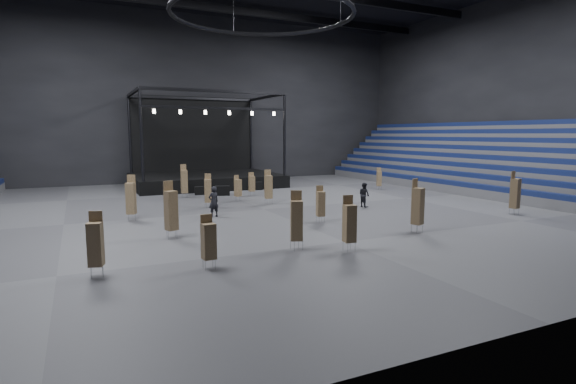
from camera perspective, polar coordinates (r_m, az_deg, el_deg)
name	(u,v)px	position (r m, az deg, el deg)	size (l,w,h in m)	color
floor	(264,209)	(31.29, -3.09, -2.21)	(50.00, 50.00, 0.00)	#424244
wall_back	(191,99)	(51.08, -12.23, 11.48)	(50.00, 0.20, 18.00)	black
wall_right	(519,92)	(46.58, 27.30, 11.25)	(0.20, 42.00, 18.00)	black
bleachers_right	(498,173)	(44.95, 25.14, 2.25)	(7.20, 40.00, 6.40)	#4F4F52
stage	(204,171)	(46.46, -10.65, 2.62)	(14.00, 10.00, 9.20)	black
truss_ring	(262,15)	(31.82, -3.26, 21.55)	(12.30, 12.30, 5.15)	black
flight_case_left	(201,191)	(39.39, -10.99, 0.17)	(1.07, 0.53, 0.71)	black
flight_case_mid	(222,191)	(38.67, -8.32, 0.17)	(1.22, 0.61, 0.81)	black
flight_case_right	(256,186)	(42.10, -4.08, 0.78)	(1.13, 0.57, 0.76)	black
chair_stack_0	(321,203)	(26.60, 4.15, -1.43)	(0.52, 0.52, 2.19)	silver
chair_stack_1	(184,181)	(37.64, -13.05, 1.38)	(0.48, 0.48, 2.75)	silver
chair_stack_2	(515,193)	(32.57, 26.87, -0.08)	(0.59, 0.59, 2.82)	silver
chair_stack_3	(96,243)	(17.90, -23.25, -5.97)	(0.62, 0.62, 2.42)	silver
chair_stack_4	(418,205)	(24.78, 16.14, -1.62)	(0.66, 0.66, 2.86)	silver
chair_stack_5	(268,186)	(33.48, -2.50, 0.73)	(0.57, 0.57, 2.57)	silver
chair_stack_6	(297,219)	(20.23, 1.09, -3.50)	(0.68, 0.68, 2.69)	silver
chair_stack_7	(252,183)	(37.95, -4.63, 1.11)	(0.52, 0.52, 2.00)	silver
chair_stack_8	(131,198)	(28.57, -19.31, -0.67)	(0.66, 0.66, 2.77)	silver
chair_stack_9	(349,222)	(20.22, 7.80, -3.85)	(0.55, 0.55, 2.51)	silver
chair_stack_10	(171,209)	(23.12, -14.65, -2.15)	(0.66, 0.66, 2.90)	silver
chair_stack_11	(208,240)	(17.67, -10.07, -6.06)	(0.53, 0.53, 2.13)	silver
chair_stack_12	(208,190)	(32.28, -10.13, 0.22)	(0.59, 0.59, 2.43)	silver
chair_stack_13	(379,178)	(43.01, 11.49, 1.73)	(0.55, 0.55, 2.08)	silver
chair_stack_14	(238,187)	(35.21, -6.39, 0.59)	(0.57, 0.57, 2.02)	silver
man_center	(214,202)	(28.68, -9.42, -1.21)	(0.71, 0.47, 1.94)	black
crew_member	(364,195)	(32.66, 9.65, -0.35)	(0.85, 0.66, 1.75)	black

